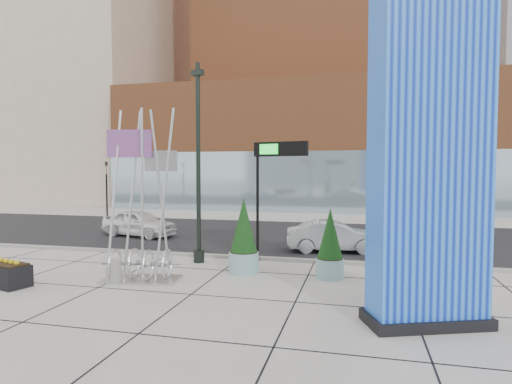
% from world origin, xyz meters
% --- Properties ---
extents(ground, '(160.00, 160.00, 0.00)m').
position_xyz_m(ground, '(0.00, 0.00, 0.00)').
color(ground, '#9E9991').
rests_on(ground, ground).
extents(street_asphalt, '(80.00, 12.00, 0.02)m').
position_xyz_m(street_asphalt, '(0.00, 10.00, 0.01)').
color(street_asphalt, black).
rests_on(street_asphalt, ground).
extents(curb_edge, '(80.00, 0.30, 0.12)m').
position_xyz_m(curb_edge, '(0.00, 4.00, 0.06)').
color(curb_edge, gray).
rests_on(curb_edge, ground).
extents(tower_podium, '(34.00, 10.00, 11.00)m').
position_xyz_m(tower_podium, '(1.00, 27.00, 5.50)').
color(tower_podium, '#9F562E').
rests_on(tower_podium, ground).
extents(tower_glass_front, '(34.00, 0.60, 5.00)m').
position_xyz_m(tower_glass_front, '(1.00, 22.20, 2.50)').
color(tower_glass_front, '#8CA5B2').
rests_on(tower_glass_front, ground).
extents(building_beige_left, '(18.00, 20.00, 34.00)m').
position_xyz_m(building_beige_left, '(-26.00, 34.00, 17.00)').
color(building_beige_left, tan).
rests_on(building_beige_left, ground).
extents(blue_pylon, '(3.01, 2.11, 9.18)m').
position_xyz_m(blue_pylon, '(7.17, -1.93, 4.43)').
color(blue_pylon, '#0B27B2').
rests_on(blue_pylon, ground).
extents(lamp_post, '(0.51, 0.42, 7.56)m').
position_xyz_m(lamp_post, '(-0.31, 3.00, 3.10)').
color(lamp_post, black).
rests_on(lamp_post, ground).
extents(public_art_sculpture, '(2.56, 1.53, 5.49)m').
position_xyz_m(public_art_sculpture, '(-1.13, 0.07, 1.44)').
color(public_art_sculpture, silver).
rests_on(public_art_sculpture, ground).
extents(concrete_bollard, '(0.37, 0.37, 0.73)m').
position_xyz_m(concrete_bollard, '(-1.78, -0.41, 0.36)').
color(concrete_bollard, gray).
rests_on(concrete_bollard, ground).
extents(overhead_street_sign, '(2.14, 0.75, 4.60)m').
position_xyz_m(overhead_street_sign, '(2.60, 3.80, 3.95)').
color(overhead_street_sign, black).
rests_on(overhead_street_sign, ground).
extents(round_planter_east, '(0.89, 0.89, 2.23)m').
position_xyz_m(round_planter_east, '(7.00, 3.60, 1.06)').
color(round_planter_east, '#7FABAB').
rests_on(round_planter_east, ground).
extents(round_planter_mid, '(0.92, 0.92, 2.31)m').
position_xyz_m(round_planter_mid, '(4.73, 1.80, 1.09)').
color(round_planter_mid, '#7FABAB').
rests_on(round_planter_mid, ground).
extents(round_planter_west, '(1.03, 1.03, 2.59)m').
position_xyz_m(round_planter_west, '(1.80, 1.80, 1.22)').
color(round_planter_west, '#7FABAB').
rests_on(round_planter_west, ground).
extents(box_planter_north, '(1.71, 1.18, 0.85)m').
position_xyz_m(box_planter_north, '(-4.86, -1.49, 0.39)').
color(box_planter_north, black).
rests_on(box_planter_north, ground).
extents(car_white_west, '(4.40, 2.56, 1.41)m').
position_xyz_m(car_white_west, '(-5.67, 8.12, 0.70)').
color(car_white_west, white).
rests_on(car_white_west, ground).
extents(car_silver_mid, '(4.20, 2.04, 1.33)m').
position_xyz_m(car_silver_mid, '(4.60, 6.27, 0.66)').
color(car_silver_mid, '#B0B4B9').
rests_on(car_silver_mid, ground).
extents(car_dark_east, '(4.60, 2.09, 1.30)m').
position_xyz_m(car_dark_east, '(9.05, 12.21, 0.65)').
color(car_dark_east, black).
rests_on(car_dark_east, ground).
extents(traffic_signal, '(0.15, 0.18, 4.10)m').
position_xyz_m(traffic_signal, '(-12.00, 15.00, 2.30)').
color(traffic_signal, black).
rests_on(traffic_signal, ground).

